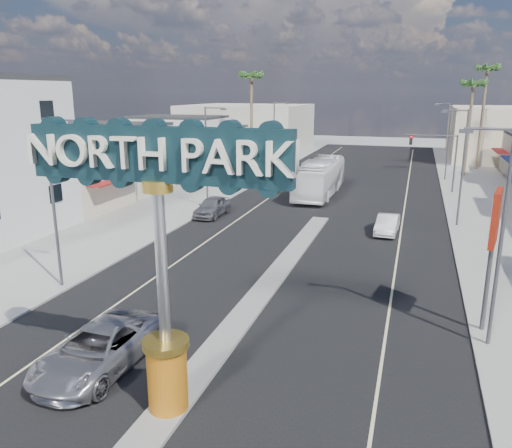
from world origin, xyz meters
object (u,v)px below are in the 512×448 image
Objects in this scene: streetlight_l_far at (275,133)px; city_bus at (320,177)px; palm_left_far at (251,81)px; streetlight_l_mid at (208,152)px; palm_right_mid at (473,89)px; streetlight_l_near at (55,196)px; car_parked_right at (387,224)px; traffic_signal_left at (267,146)px; bank_pylon_sign at (494,226)px; streetlight_r_mid at (461,162)px; traffic_signal_right at (437,152)px; streetlight_r_far at (447,138)px; streetlight_r_near at (498,229)px; car_parked_left at (212,206)px; gateway_sign at (160,240)px; palm_right_far at (487,75)px; suv_left at (99,348)px.

streetlight_l_far reaches higher than city_bus.
streetlight_l_mid is at bearing -82.69° from palm_left_far.
palm_right_mid is at bearing 9.69° from streetlight_l_far.
car_parked_right is at bearing 45.71° from streetlight_l_near.
traffic_signal_left is 38.14m from bank_pylon_sign.
car_parked_right is at bearing -143.36° from streetlight_r_mid.
city_bus is 30.46m from bank_pylon_sign.
traffic_signal_right is 0.67× the size of streetlight_l_far.
bank_pylon_sign is at bearing -89.91° from streetlight_r_far.
bank_pylon_sign is (1.31, -32.66, 0.56)m from traffic_signal_right.
traffic_signal_left is at bearing 145.09° from city_bus.
bank_pylon_sign is (20.93, 1.33, -0.23)m from streetlight_l_near.
streetlight_r_near is 46.40m from palm_right_mid.
streetlight_r_mid is 15.66m from city_bus.
traffic_signal_right is at bearing 95.10° from streetlight_r_mid.
palm_left_far is 45.73m from bank_pylon_sign.
streetlight_l_far is (0.00, 42.00, 0.00)m from streetlight_l_near.
streetlight_r_mid is 18.67m from bank_pylon_sign.
traffic_signal_left is 1.24× the size of car_parked_left.
gateway_sign is 1.02× the size of streetlight_l_mid.
streetlight_r_near is at bearing -95.02° from palm_right_far.
streetlight_l_mid is (-19.62, -13.99, 0.79)m from traffic_signal_right.
suv_left reaches higher than car_parked_left.
gateway_sign is 1.02× the size of streetlight_r_near.
palm_left_far is 48.52m from suv_left.
suv_left is at bearing -109.30° from car_parked_right.
palm_left_far is at bearing 135.06° from city_bus.
traffic_signal_right is 24.09m from palm_left_far.
bank_pylon_sign is at bearing -62.77° from streetlight_l_far.
bank_pylon_sign is at bearing -65.45° from city_bus.
streetlight_l_near reaches higher than bank_pylon_sign.
gateway_sign is at bearing -77.67° from traffic_signal_left.
palm_right_far is 38.72m from car_parked_right.
traffic_signal_right is 12.52m from city_bus.
streetlight_l_mid is 0.74× the size of palm_right_mid.
city_bus is (7.00, 11.64, 0.98)m from car_parked_left.
streetlight_l_near is 23.23m from car_parked_right.
suv_left is at bearing -107.77° from palm_right_far.
city_bus is at bearing 73.76° from streetlight_l_near.
palm_left_far reaches higher than palm_right_mid.
palm_right_mid is at bearing 63.01° from streetlight_l_near.
streetlight_l_near is 28.90m from streetlight_r_mid.
streetlight_l_mid is at bearing -95.10° from traffic_signal_left.
car_parked_left is (1.43, -24.70, -4.24)m from streetlight_l_far.
streetlight_r_far is (1.25, 8.01, 0.79)m from traffic_signal_right.
suv_left is (-16.72, -52.41, -9.76)m from palm_right_mid.
palm_left_far reaches higher than streetlight_r_mid.
streetlight_l_mid and streetlight_r_near have the same top height.
streetlight_l_mid is 30.32m from streetlight_r_far.
traffic_signal_right is at bearing 80.99° from car_parked_right.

